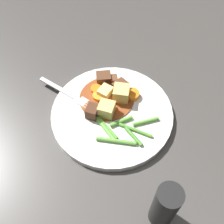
{
  "coord_description": "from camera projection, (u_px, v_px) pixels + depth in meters",
  "views": [
    {
      "loc": [
        -0.33,
        0.11,
        0.52
      ],
      "look_at": [
        0.0,
        0.0,
        0.02
      ],
      "focal_mm": 45.21,
      "sensor_mm": 36.0,
      "label": 1
    }
  ],
  "objects": [
    {
      "name": "meat_chunk_2",
      "position": [
        120.0,
        87.0,
        0.64
      ],
      "size": [
        0.04,
        0.04,
        0.03
      ],
      "primitive_type": "cube",
      "rotation": [
        0.0,
        0.0,
        3.58
      ],
      "color": "#56331E",
      "rests_on": "dinner_plate"
    },
    {
      "name": "carrot_slice_0",
      "position": [
        96.0,
        89.0,
        0.64
      ],
      "size": [
        0.03,
        0.03,
        0.01
      ],
      "primitive_type": "cylinder",
      "rotation": [
        0.0,
        0.0,
        1.17
      ],
      "color": "orange",
      "rests_on": "dinner_plate"
    },
    {
      "name": "potato_chunk_1",
      "position": [
        121.0,
        94.0,
        0.62
      ],
      "size": [
        0.05,
        0.05,
        0.03
      ],
      "primitive_type": "cube",
      "rotation": [
        0.0,
        0.0,
        2.67
      ],
      "color": "#DBBC6B",
      "rests_on": "dinner_plate"
    },
    {
      "name": "ground_plane",
      "position": [
        112.0,
        116.0,
        0.63
      ],
      "size": [
        3.0,
        3.0,
        0.0
      ],
      "primitive_type": "plane",
      "color": "#423F3D"
    },
    {
      "name": "meat_chunk_0",
      "position": [
        104.0,
        78.0,
        0.65
      ],
      "size": [
        0.03,
        0.04,
        0.02
      ],
      "primitive_type": "cube",
      "rotation": [
        0.0,
        0.0,
        2.93
      ],
      "color": "#56331E",
      "rests_on": "dinner_plate"
    },
    {
      "name": "potato_chunk_2",
      "position": [
        106.0,
        108.0,
        0.6
      ],
      "size": [
        0.05,
        0.05,
        0.03
      ],
      "primitive_type": "cube",
      "rotation": [
        0.0,
        0.0,
        2.53
      ],
      "color": "#DBBC6B",
      "rests_on": "dinner_plate"
    },
    {
      "name": "green_bean_0",
      "position": [
        108.0,
        128.0,
        0.59
      ],
      "size": [
        0.06,
        0.03,
        0.01
      ],
      "primitive_type": "cylinder",
      "rotation": [
        0.0,
        1.57,
        0.34
      ],
      "color": "#599E38",
      "rests_on": "dinner_plate"
    },
    {
      "name": "carrot_slice_2",
      "position": [
        99.0,
        96.0,
        0.63
      ],
      "size": [
        0.04,
        0.04,
        0.01
      ],
      "primitive_type": "cylinder",
      "rotation": [
        0.0,
        0.0,
        5.04
      ],
      "color": "orange",
      "rests_on": "dinner_plate"
    },
    {
      "name": "dinner_plate",
      "position": [
        112.0,
        114.0,
        0.62
      ],
      "size": [
        0.27,
        0.27,
        0.02
      ],
      "primitive_type": "cylinder",
      "color": "white",
      "rests_on": "ground_plane"
    },
    {
      "name": "carrot_slice_3",
      "position": [
        132.0,
        95.0,
        0.63
      ],
      "size": [
        0.04,
        0.04,
        0.01
      ],
      "primitive_type": "cylinder",
      "rotation": [
        0.0,
        0.0,
        1.23
      ],
      "color": "orange",
      "rests_on": "dinner_plate"
    },
    {
      "name": "green_bean_1",
      "position": [
        106.0,
        130.0,
        0.58
      ],
      "size": [
        0.07,
        0.03,
        0.01
      ],
      "primitive_type": "cylinder",
      "rotation": [
        0.0,
        1.57,
        0.28
      ],
      "color": "#66AD42",
      "rests_on": "dinner_plate"
    },
    {
      "name": "green_bean_2",
      "position": [
        134.0,
        136.0,
        0.57
      ],
      "size": [
        0.05,
        0.02,
        0.01
      ],
      "primitive_type": "cylinder",
      "rotation": [
        0.0,
        1.57,
        0.33
      ],
      "color": "#4C8E33",
      "rests_on": "dinner_plate"
    },
    {
      "name": "green_bean_5",
      "position": [
        116.0,
        141.0,
        0.57
      ],
      "size": [
        0.04,
        0.08,
        0.01
      ],
      "primitive_type": "cylinder",
      "rotation": [
        0.0,
        1.57,
        1.11
      ],
      "color": "#66AD42",
      "rests_on": "dinner_plate"
    },
    {
      "name": "meat_chunk_1",
      "position": [
        114.0,
        80.0,
        0.65
      ],
      "size": [
        0.02,
        0.02,
        0.02
      ],
      "primitive_type": "cube",
      "rotation": [
        0.0,
        0.0,
        6.11
      ],
      "color": "brown",
      "rests_on": "dinner_plate"
    },
    {
      "name": "meat_chunk_3",
      "position": [
        93.0,
        111.0,
        0.6
      ],
      "size": [
        0.04,
        0.04,
        0.03
      ],
      "primitive_type": "cube",
      "rotation": [
        0.0,
        0.0,
        2.49
      ],
      "color": "#4C2B19",
      "rests_on": "dinner_plate"
    },
    {
      "name": "green_bean_4",
      "position": [
        134.0,
        129.0,
        0.58
      ],
      "size": [
        0.06,
        0.06,
        0.01
      ],
      "primitive_type": "cylinder",
      "rotation": [
        0.0,
        1.57,
        0.83
      ],
      "color": "#599E38",
      "rests_on": "dinner_plate"
    },
    {
      "name": "fork",
      "position": [
        72.0,
        96.0,
        0.64
      ],
      "size": [
        0.15,
        0.12,
        0.0
      ],
      "color": "silver",
      "rests_on": "dinner_plate"
    },
    {
      "name": "carrot_slice_1",
      "position": [
        112.0,
        108.0,
        0.61
      ],
      "size": [
        0.03,
        0.03,
        0.01
      ],
      "primitive_type": "cylinder",
      "rotation": [
        0.0,
        0.0,
        3.21
      ],
      "color": "orange",
      "rests_on": "dinner_plate"
    },
    {
      "name": "green_bean_3",
      "position": [
        121.0,
        121.0,
        0.59
      ],
      "size": [
        0.01,
        0.05,
        0.01
      ],
      "primitive_type": "cylinder",
      "rotation": [
        0.0,
        1.57,
        1.69
      ],
      "color": "#66AD42",
      "rests_on": "dinner_plate"
    },
    {
      "name": "pepper_mill",
      "position": [
        165.0,
        206.0,
        0.46
      ],
      "size": [
        0.04,
        0.04,
        0.12
      ],
      "primitive_type": "cylinder",
      "color": "black",
      "rests_on": "ground_plane"
    },
    {
      "name": "potato_chunk_0",
      "position": [
        105.0,
        92.0,
        0.63
      ],
      "size": [
        0.04,
        0.04,
        0.02
      ],
      "primitive_type": "cube",
      "rotation": [
        0.0,
        0.0,
        3.83
      ],
      "color": "#E5CC7A",
      "rests_on": "dinner_plate"
    },
    {
      "name": "stew_sauce",
      "position": [
        108.0,
        98.0,
        0.63
      ],
      "size": [
        0.12,
        0.12,
        0.0
      ],
      "primitive_type": "cylinder",
      "color": "brown",
      "rests_on": "dinner_plate"
    },
    {
      "name": "green_bean_6",
      "position": [
        146.0,
        121.0,
        0.59
      ],
      "size": [
        0.01,
        0.06,
        0.01
      ],
      "primitive_type": "cylinder",
      "rotation": [
        0.0,
        1.57,
        1.54
      ],
      "color": "#66AD42",
      "rests_on": "dinner_plate"
    }
  ]
}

